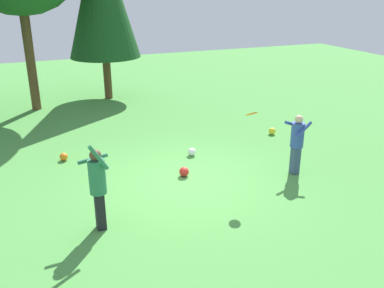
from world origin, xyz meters
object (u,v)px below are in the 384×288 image
(ball_white, at_px, (192,152))
(ball_orange, at_px, (64,157))
(person_catcher, at_px, (297,140))
(ball_yellow, at_px, (272,131))
(person_thrower, at_px, (98,182))
(frisbee, at_px, (252,114))
(ball_red, at_px, (184,172))

(ball_white, distance_m, ball_orange, 3.68)
(person_catcher, distance_m, ball_yellow, 3.19)
(ball_orange, distance_m, ball_yellow, 6.73)
(person_thrower, bearing_deg, frisbee, -0.00)
(person_catcher, relative_size, ball_red, 6.32)
(ball_red, xyz_separation_m, ball_white, (0.72, 1.23, -0.01))
(ball_red, bearing_deg, frisbee, -43.31)
(person_catcher, distance_m, ball_red, 3.06)
(frisbee, bearing_deg, ball_yellow, 49.39)
(person_thrower, height_order, ball_orange, person_thrower)
(ball_yellow, bearing_deg, ball_orange, 176.97)
(ball_orange, bearing_deg, person_catcher, -29.89)
(ball_red, height_order, ball_orange, ball_red)
(frisbee, relative_size, ball_red, 1.19)
(person_catcher, relative_size, ball_yellow, 6.99)
(ball_white, height_order, ball_yellow, ball_white)
(ball_orange, bearing_deg, frisbee, -40.46)
(person_catcher, bearing_deg, ball_yellow, -120.48)
(ball_red, xyz_separation_m, ball_orange, (-2.81, 2.28, -0.01))
(person_catcher, relative_size, ball_white, 6.72)
(person_thrower, relative_size, person_catcher, 1.20)
(person_thrower, distance_m, ball_orange, 4.09)
(person_thrower, xyz_separation_m, frisbee, (3.75, 0.51, 0.85))
(person_catcher, height_order, frisbee, frisbee)
(frisbee, bearing_deg, ball_red, 136.69)
(ball_white, xyz_separation_m, ball_orange, (-3.53, 1.05, -0.01))
(ball_red, distance_m, ball_yellow, 4.37)
(person_thrower, xyz_separation_m, person_catcher, (5.29, 0.75, -0.10))
(frisbee, height_order, ball_red, frisbee)
(ball_red, height_order, ball_yellow, ball_red)
(person_thrower, bearing_deg, ball_orange, 86.76)
(person_thrower, relative_size, ball_yellow, 8.39)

